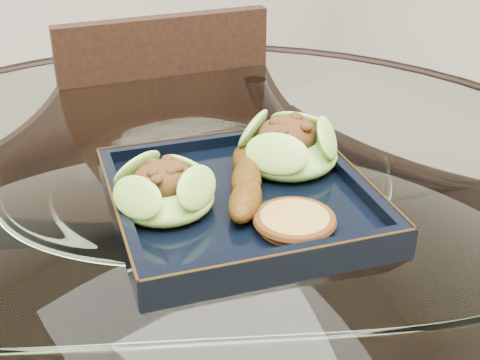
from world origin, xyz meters
TOP-DOWN VIEW (x-y plane):
  - dining_table at (-0.00, -0.00)m, footprint 1.13×1.13m
  - dining_chair at (0.14, 0.28)m, footprint 0.45×0.45m
  - navy_plate at (0.02, -0.06)m, footprint 0.33×0.33m
  - lettuce_wrap_left at (-0.06, -0.03)m, footprint 0.11×0.11m
  - lettuce_wrap_right at (0.11, -0.03)m, footprint 0.14×0.14m
  - roasted_plantain at (0.03, -0.05)m, footprint 0.12×0.15m
  - crumb_patty at (0.03, -0.14)m, footprint 0.07×0.07m

SIDE VIEW (x-z plane):
  - dining_chair at x=0.14m, z-range 0.05..0.91m
  - dining_table at x=0.00m, z-range 0.21..0.98m
  - navy_plate at x=0.02m, z-range 0.76..0.78m
  - crumb_patty at x=0.03m, z-range 0.78..0.80m
  - roasted_plantain at x=0.03m, z-range 0.78..0.81m
  - lettuce_wrap_left at x=-0.06m, z-range 0.78..0.82m
  - lettuce_wrap_right at x=0.11m, z-range 0.78..0.82m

